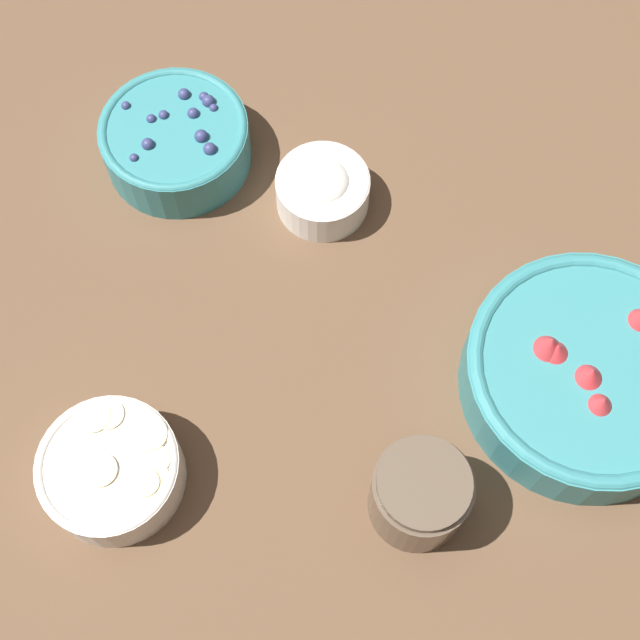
{
  "coord_description": "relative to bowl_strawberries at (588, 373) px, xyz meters",
  "views": [
    {
      "loc": [
        0.06,
        -0.33,
        0.87
      ],
      "look_at": [
        -0.05,
        0.03,
        0.04
      ],
      "focal_mm": 50.0,
      "sensor_mm": 36.0,
      "label": 1
    }
  ],
  "objects": [
    {
      "name": "bowl_blueberries",
      "position": [
        -0.5,
        0.14,
        -0.0
      ],
      "size": [
        0.17,
        0.17,
        0.07
      ],
      "color": "teal",
      "rests_on": "ground_plane"
    },
    {
      "name": "jar_chocolate",
      "position": [
        -0.13,
        -0.17,
        0.0
      ],
      "size": [
        0.09,
        0.09,
        0.09
      ],
      "color": "brown",
      "rests_on": "ground_plane"
    },
    {
      "name": "bowl_cream",
      "position": [
        -0.32,
        0.13,
        -0.01
      ],
      "size": [
        0.1,
        0.1,
        0.06
      ],
      "color": "white",
      "rests_on": "ground_plane"
    },
    {
      "name": "bowl_strawberries",
      "position": [
        0.0,
        0.0,
        0.0
      ],
      "size": [
        0.25,
        0.25,
        0.09
      ],
      "color": "teal",
      "rests_on": "ground_plane"
    },
    {
      "name": "bowl_bananas",
      "position": [
        -0.42,
        -0.24,
        -0.01
      ],
      "size": [
        0.14,
        0.14,
        0.06
      ],
      "color": "silver",
      "rests_on": "ground_plane"
    },
    {
      "name": "ground_plane",
      "position": [
        -0.22,
        -0.05,
        -0.04
      ],
      "size": [
        4.0,
        4.0,
        0.0
      ],
      "primitive_type": "plane",
      "color": "brown"
    }
  ]
}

